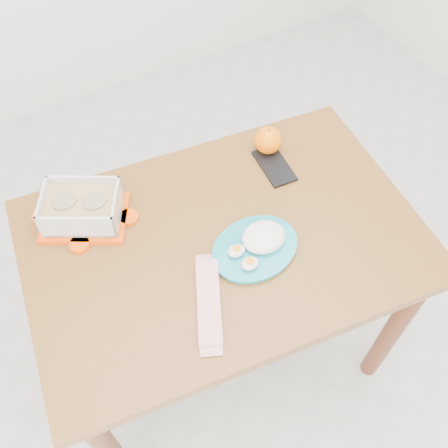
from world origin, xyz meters
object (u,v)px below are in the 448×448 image
dining_table (224,259)px  food_container (82,208)px  rice_plate (258,244)px  smartphone (274,166)px  orange_fruit (268,140)px

dining_table → food_container: (-0.31, 0.24, 0.16)m
food_container → rice_plate: 0.49m
dining_table → smartphone: bearing=37.0°
dining_table → smartphone: smartphone is taller
dining_table → rice_plate: rice_plate is taller
rice_plate → smartphone: rice_plate is taller
food_container → orange_fruit: 0.59m
dining_table → rice_plate: (0.06, -0.08, 0.14)m
food_container → smartphone: (0.57, -0.09, -0.04)m
dining_table → rice_plate: size_ratio=4.23×
dining_table → smartphone: (0.26, 0.15, 0.12)m
food_container → rice_plate: food_container is taller
food_container → smartphone: food_container is taller
smartphone → food_container: bearing=176.4°
rice_plate → orange_fruit: bearing=46.8°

